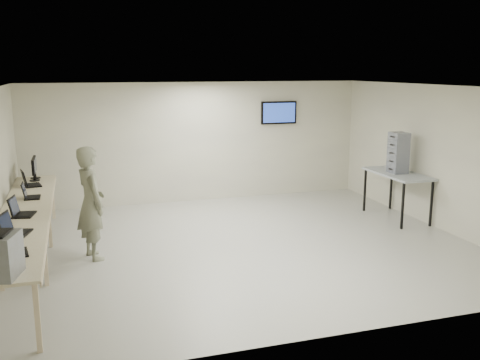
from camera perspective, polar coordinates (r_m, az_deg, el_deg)
name	(u,v)px	position (r m, az deg, el deg)	size (l,w,h in m)	color
room	(244,167)	(9.39, 0.45, 1.40)	(8.01, 7.01, 2.81)	beige
workbench	(26,217)	(9.06, -21.84, -3.65)	(0.76, 6.00, 0.90)	beige
laptop_0	(11,249)	(7.08, -23.25, -6.76)	(0.35, 0.40, 0.28)	black
laptop_1	(12,229)	(7.88, -23.12, -4.85)	(0.43, 0.46, 0.31)	black
laptop_2	(20,211)	(8.83, -22.44, -3.07)	(0.39, 0.44, 0.30)	black
laptop_3	(29,194)	(9.95, -21.60, -1.43)	(0.29, 0.36, 0.28)	black
laptop_4	(29,182)	(10.98, -21.59, -0.20)	(0.40, 0.45, 0.31)	black
monitor_near	(34,168)	(11.42, -21.14, 1.24)	(0.20, 0.45, 0.45)	black
monitor_far	(35,165)	(11.67, -21.07, 1.47)	(0.20, 0.45, 0.45)	black
soldier	(91,203)	(9.11, -15.61, -2.39)	(0.69, 0.45, 1.88)	gray
side_table	(398,176)	(11.60, 16.47, 0.41)	(0.76, 1.63, 0.98)	#959CA1
storage_bins	(398,153)	(11.50, 16.54, 2.81)	(0.32, 0.36, 0.85)	slate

